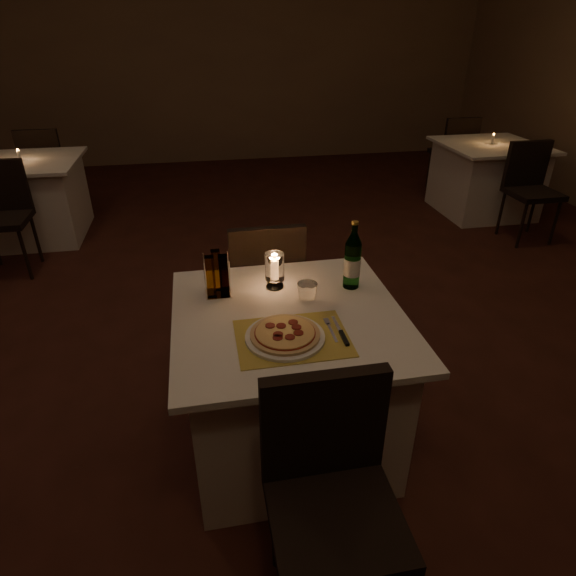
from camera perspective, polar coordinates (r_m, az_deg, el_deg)
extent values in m
cube|color=#401C14|center=(3.08, -4.53, -8.31)|extent=(8.00, 10.00, 0.02)
cube|color=#82644B|center=(7.46, -10.06, 25.92)|extent=(8.00, 0.02, 3.00)
cube|color=white|center=(2.32, 0.09, -11.23)|extent=(0.88, 0.88, 0.71)
cube|color=white|center=(2.10, 0.10, -3.49)|extent=(1.00, 1.00, 0.03)
cube|color=black|center=(1.71, 5.68, -25.65)|extent=(0.42, 0.42, 0.05)
cube|color=black|center=(1.65, 4.27, -15.88)|extent=(0.42, 0.05, 0.42)
cylinder|color=black|center=(1.98, -1.49, -26.56)|extent=(0.03, 0.03, 0.44)
cylinder|color=black|center=(2.03, 8.97, -24.82)|extent=(0.03, 0.03, 0.44)
cube|color=black|center=(2.91, -2.85, 0.43)|extent=(0.42, 0.42, 0.05)
cube|color=black|center=(2.64, -2.40, 2.92)|extent=(0.42, 0.05, 0.42)
cylinder|color=black|center=(3.20, -0.17, -1.64)|extent=(0.03, 0.03, 0.44)
cylinder|color=black|center=(3.17, -6.24, -2.22)|extent=(0.03, 0.03, 0.44)
cylinder|color=black|center=(2.92, 1.06, -4.99)|extent=(0.03, 0.03, 0.44)
cylinder|color=black|center=(2.88, -5.62, -5.67)|extent=(0.03, 0.03, 0.44)
cube|color=gold|center=(1.94, 0.52, -5.93)|extent=(0.45, 0.34, 0.00)
cylinder|color=white|center=(1.93, -0.36, -5.81)|extent=(0.32, 0.32, 0.01)
cylinder|color=#D8B77F|center=(1.92, -0.36, -5.49)|extent=(0.28, 0.28, 0.01)
cylinder|color=maroon|center=(1.92, -0.36, -5.31)|extent=(0.24, 0.24, 0.00)
cylinder|color=#EACC7F|center=(1.91, -0.36, -5.22)|extent=(0.24, 0.24, 0.00)
cylinder|color=maroon|center=(1.94, 1.01, -4.66)|extent=(0.04, 0.04, 0.00)
cylinder|color=maroon|center=(1.97, 0.61, -4.08)|extent=(0.04, 0.04, 0.00)
cylinder|color=maroon|center=(1.94, -0.83, -4.50)|extent=(0.04, 0.04, 0.00)
cylinder|color=maroon|center=(1.95, -2.13, -4.47)|extent=(0.04, 0.04, 0.00)
cylinder|color=maroon|center=(1.89, -1.19, -5.51)|extent=(0.04, 0.04, 0.00)
cylinder|color=maroon|center=(1.88, -1.23, -5.89)|extent=(0.04, 0.04, 0.00)
cylinder|color=maroon|center=(1.88, 0.23, -5.83)|extent=(0.04, 0.04, 0.00)
cylinder|color=maroon|center=(1.90, 1.25, -5.33)|extent=(0.04, 0.04, 0.00)
cube|color=silver|center=(1.97, 5.26, -5.30)|extent=(0.01, 0.14, 0.00)
cube|color=silver|center=(2.04, 4.63, -3.98)|extent=(0.02, 0.05, 0.00)
cube|color=black|center=(1.94, 6.66, -5.90)|extent=(0.02, 0.10, 0.01)
cube|color=silver|center=(2.03, 5.77, -4.26)|extent=(0.01, 0.12, 0.00)
cylinder|color=#539B53|center=(2.28, 7.60, 2.66)|extent=(0.08, 0.08, 0.22)
cylinder|color=#539B53|center=(2.20, 7.91, 7.00)|extent=(0.03, 0.03, 0.04)
cylinder|color=gold|center=(2.19, 7.96, 7.66)|extent=(0.03, 0.03, 0.01)
cylinder|color=silver|center=(2.28, 7.59, 2.55)|extent=(0.08, 0.08, 0.08)
cylinder|color=white|center=(2.30, -1.57, 0.22)|extent=(0.09, 0.09, 0.01)
cylinder|color=white|center=(2.29, -1.57, 0.70)|extent=(0.02, 0.02, 0.03)
cylinder|color=white|center=(2.25, -1.60, 2.56)|extent=(0.09, 0.09, 0.13)
cylinder|color=white|center=(2.26, -1.60, 2.26)|extent=(0.02, 0.02, 0.10)
ellipsoid|color=orange|center=(2.23, -1.62, 3.65)|extent=(0.02, 0.02, 0.03)
cube|color=white|center=(2.27, -8.24, -0.57)|extent=(0.12, 0.12, 0.01)
cylinder|color=white|center=(2.18, -9.76, 0.72)|extent=(0.01, 0.01, 0.18)
cylinder|color=white|center=(2.18, -6.88, 0.98)|extent=(0.01, 0.01, 0.18)
cylinder|color=white|center=(2.27, -9.87, 2.01)|extent=(0.01, 0.01, 0.18)
cylinder|color=white|center=(2.28, -7.10, 2.26)|extent=(0.01, 0.01, 0.18)
cube|color=#BF8C33|center=(2.19, -9.16, 1.32)|extent=(0.04, 0.04, 0.20)
cube|color=#3F1E14|center=(2.19, -7.60, 1.46)|extent=(0.04, 0.04, 0.20)
cube|color=#BF8C33|center=(2.25, -8.47, 2.08)|extent=(0.04, 0.04, 0.20)
cube|color=white|center=(5.27, -28.14, 9.08)|extent=(0.88, 0.88, 0.71)
cube|color=white|center=(5.17, -29.10, 12.90)|extent=(1.00, 1.00, 0.03)
cube|color=black|center=(4.52, -30.92, 6.89)|extent=(0.42, 0.42, 0.05)
cube|color=black|center=(4.62, -30.98, 10.37)|extent=(0.42, 0.05, 0.42)
cylinder|color=black|center=(4.39, -28.70, 3.48)|extent=(0.03, 0.03, 0.44)
cylinder|color=black|center=(4.69, -27.66, 5.24)|extent=(0.03, 0.03, 0.44)
cube|color=black|center=(5.98, -26.48, 12.60)|extent=(0.42, 0.42, 0.05)
cube|color=black|center=(5.76, -27.40, 14.26)|extent=(0.42, 0.05, 0.42)
cylinder|color=black|center=(6.16, -24.10, 11.15)|extent=(0.03, 0.03, 0.44)
cylinder|color=black|center=(6.24, -27.16, 10.71)|extent=(0.03, 0.03, 0.44)
cylinder|color=black|center=(5.84, -24.72, 10.15)|extent=(0.03, 0.03, 0.44)
cylinder|color=black|center=(5.93, -27.92, 9.69)|extent=(0.03, 0.03, 0.44)
cylinder|color=white|center=(5.16, -29.26, 13.53)|extent=(0.03, 0.03, 0.09)
ellipsoid|color=orange|center=(5.15, -29.41, 14.08)|extent=(0.01, 0.01, 0.02)
cube|color=white|center=(5.73, 22.27, 11.74)|extent=(0.88, 0.88, 0.71)
cube|color=white|center=(5.64, 22.99, 15.30)|extent=(1.00, 1.00, 0.03)
cube|color=black|center=(5.07, 27.07, 9.94)|extent=(0.42, 0.42, 0.05)
cube|color=black|center=(5.16, 26.47, 13.06)|extent=(0.42, 0.05, 0.42)
cylinder|color=black|center=(4.92, 25.96, 6.65)|extent=(0.03, 0.03, 0.44)
cylinder|color=black|center=(5.12, 29.07, 6.73)|extent=(0.03, 0.03, 0.44)
cylinder|color=black|center=(5.18, 23.89, 8.13)|extent=(0.03, 0.03, 0.44)
cylinder|color=black|center=(5.37, 26.94, 8.16)|extent=(0.03, 0.03, 0.44)
cube|color=black|center=(6.37, 18.74, 14.91)|extent=(0.42, 0.42, 0.05)
cube|color=black|center=(6.16, 19.90, 16.51)|extent=(0.42, 0.05, 0.42)
cylinder|color=black|center=(6.65, 19.05, 13.26)|extent=(0.03, 0.03, 0.44)
cylinder|color=black|center=(6.49, 16.35, 13.31)|extent=(0.03, 0.03, 0.44)
cylinder|color=black|center=(6.36, 20.48, 12.37)|extent=(0.03, 0.03, 0.44)
cylinder|color=black|center=(6.20, 17.70, 12.41)|extent=(0.03, 0.03, 0.44)
cylinder|color=white|center=(5.63, 23.11, 15.89)|extent=(0.03, 0.03, 0.09)
ellipsoid|color=orange|center=(5.62, 23.21, 16.40)|extent=(0.01, 0.01, 0.02)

